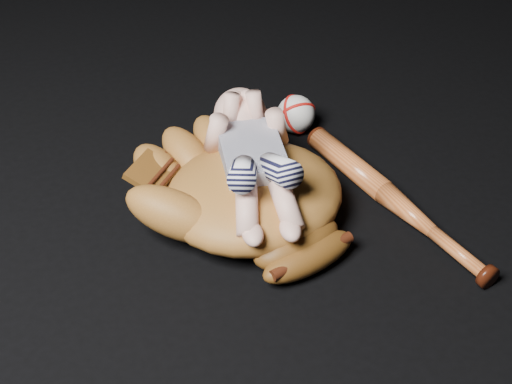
# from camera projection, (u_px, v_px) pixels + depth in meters

# --- Properties ---
(baseball_glove) EXTENTS (0.47, 0.51, 0.13)m
(baseball_glove) POSITION_uv_depth(u_px,v_px,m) (253.00, 188.00, 1.14)
(baseball_glove) COLOR brown
(baseball_glove) RESTS_ON ground
(newborn_baby) EXTENTS (0.21, 0.37, 0.14)m
(newborn_baby) POSITION_uv_depth(u_px,v_px,m) (255.00, 158.00, 1.12)
(newborn_baby) COLOR #E6A994
(newborn_baby) RESTS_ON baseball_glove
(baseball_bat) EXTENTS (0.14, 0.44, 0.04)m
(baseball_bat) POSITION_uv_depth(u_px,v_px,m) (394.00, 200.00, 1.19)
(baseball_bat) COLOR #B35322
(baseball_bat) RESTS_ON ground
(baseball) EXTENTS (0.10, 0.10, 0.07)m
(baseball) POSITION_uv_depth(u_px,v_px,m) (296.00, 114.00, 1.37)
(baseball) COLOR silver
(baseball) RESTS_ON ground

